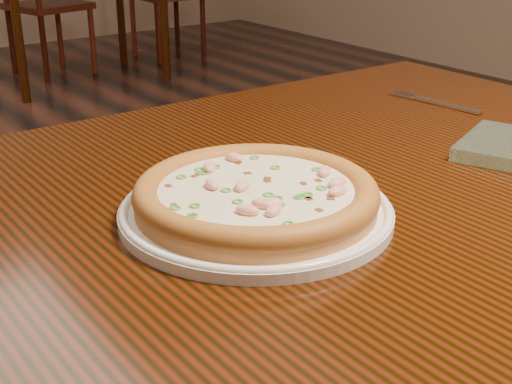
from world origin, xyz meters
TOP-DOWN VIEW (x-y plane):
  - hero_table at (0.15, -0.42)m, footprint 1.20×0.80m
  - plate at (0.03, -0.47)m, footprint 0.29×0.29m
  - pizza at (0.03, -0.47)m, footprint 0.26×0.26m
  - fork at (0.54, -0.29)m, footprint 0.04×0.18m
  - chair_c at (1.22, 3.41)m, footprint 0.50×0.50m

SIDE VIEW (x-z plane):
  - chair_c at x=1.22m, z-range -0.04..0.91m
  - hero_table at x=0.15m, z-range 0.28..1.03m
  - fork at x=0.54m, z-range 0.75..0.75m
  - plate at x=0.03m, z-range 0.75..0.77m
  - pizza at x=0.03m, z-range 0.76..0.79m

